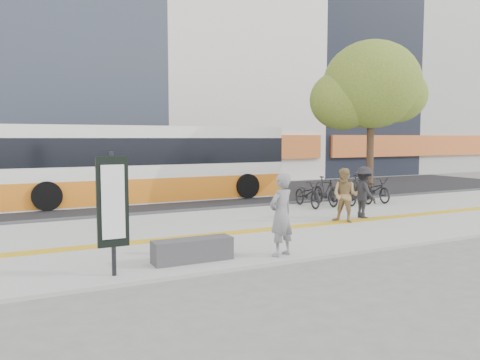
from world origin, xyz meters
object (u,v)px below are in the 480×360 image
pedestrian_tan (345,195)px  pedestrian_dark (364,192)px  bench (193,250)px  signboard (113,204)px  seated_woman (281,215)px  bus (148,166)px  street_tree (369,87)px

pedestrian_tan → pedestrian_dark: pedestrian_dark is taller
bench → signboard: bearing=-169.2°
seated_woman → bus: bearing=-108.5°
bench → signboard: signboard is taller
street_tree → pedestrian_dark: (-3.26, -3.54, -3.65)m
street_tree → pedestrian_dark: bearing=-132.7°
bench → street_tree: size_ratio=0.25×
street_tree → pedestrian_dark: size_ratio=4.00×
signboard → seated_woman: (3.40, -0.09, -0.43)m
signboard → pedestrian_tan: (7.14, 2.46, -0.50)m
street_tree → seated_woman: 10.85m
signboard → pedestrian_dark: 8.60m
seated_woman → pedestrian_tan: 4.53m
bench → bus: 9.94m
signboard → pedestrian_dark: (8.12, 2.78, -0.50)m
bench → pedestrian_dark: 7.00m
bench → seated_woman: (1.80, -0.40, 0.64)m
signboard → street_tree: 13.40m
pedestrian_dark → pedestrian_tan: bearing=113.4°
seated_woman → pedestrian_dark: size_ratio=1.09×
bus → bench: bearing=-100.9°
bench → signboard: 1.94m
bench → street_tree: (9.78, 6.02, 4.21)m
pedestrian_tan → pedestrian_dark: bearing=77.3°
signboard → pedestrian_dark: signboard is taller
bus → pedestrian_dark: 8.60m
bench → pedestrian_tan: (5.54, 2.16, 0.56)m
bus → pedestrian_dark: bus is taller
signboard → street_tree: street_tree is taller
signboard → pedestrian_tan: size_ratio=1.40×
signboard → pedestrian_dark: bearing=18.9°
pedestrian_dark → bench: bearing=115.9°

